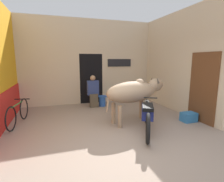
# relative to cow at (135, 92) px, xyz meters

# --- Properties ---
(ground_plane) EXTENTS (30.00, 30.00, 0.00)m
(ground_plane) POSITION_rel_cow_xyz_m (-0.84, -1.36, -0.94)
(ground_plane) COLOR gray
(wall_back_with_doorway) EXTENTS (5.58, 0.93, 3.56)m
(wall_back_with_doorway) POSITION_rel_cow_xyz_m (-0.81, 3.04, 0.63)
(wall_back_with_doorway) COLOR beige
(wall_back_with_doorway) RESTS_ON ground_plane
(wall_right_with_door) EXTENTS (0.22, 4.18, 3.56)m
(wall_right_with_door) POSITION_rel_cow_xyz_m (2.03, 0.68, 0.81)
(wall_right_with_door) COLOR beige
(wall_right_with_door) RESTS_ON ground_plane
(cow) EXTENTS (2.10, 0.99, 1.34)m
(cow) POSITION_rel_cow_xyz_m (0.00, 0.00, 0.00)
(cow) COLOR tan
(cow) RESTS_ON ground_plane
(motorcycle_near) EXTENTS (1.04, 1.90, 0.81)m
(motorcycle_near) POSITION_rel_cow_xyz_m (0.01, -0.76, -0.47)
(motorcycle_near) COLOR black
(motorcycle_near) RESTS_ON ground_plane
(bicycle) EXTENTS (0.45, 1.64, 0.69)m
(bicycle) POSITION_rel_cow_xyz_m (-3.33, 0.87, -0.60)
(bicycle) COLOR black
(bicycle) RESTS_ON ground_plane
(shopkeeper_seated) EXTENTS (0.46, 0.34, 1.27)m
(shopkeeper_seated) POSITION_rel_cow_xyz_m (-0.82, 2.14, -0.28)
(shopkeeper_seated) COLOR brown
(shopkeeper_seated) RESTS_ON ground_plane
(plastic_stool) EXTENTS (0.38, 0.38, 0.43)m
(plastic_stool) POSITION_rel_cow_xyz_m (-0.46, 2.10, -0.71)
(plastic_stool) COLOR #2856B2
(plastic_stool) RESTS_ON ground_plane
(crate) EXTENTS (0.44, 0.32, 0.28)m
(crate) POSITION_rel_cow_xyz_m (1.61, -0.48, -0.80)
(crate) COLOR teal
(crate) RESTS_ON ground_plane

